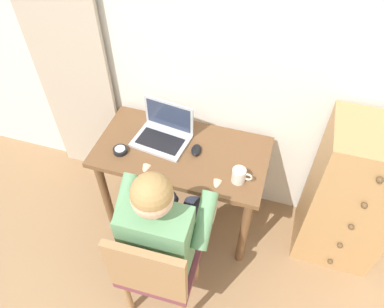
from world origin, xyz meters
name	(u,v)px	position (x,y,z in m)	size (l,w,h in m)	color
wall_back	(233,54)	(0.00, 2.20, 1.25)	(4.80, 0.05, 2.50)	silver
curtain_panel	(65,46)	(-1.09, 2.13, 1.15)	(0.57, 0.03, 2.29)	#BCAD99
desk	(182,163)	(-0.21, 1.84, 0.61)	(1.09, 0.57, 0.73)	brown
dresser	(351,197)	(0.87, 1.93, 0.55)	(0.51, 0.45, 1.10)	tan
chair	(156,269)	(-0.14, 1.16, 0.49)	(0.43, 0.41, 0.88)	brown
person_seated	(165,223)	(-0.14, 1.34, 0.67)	(0.54, 0.59, 1.20)	#33384C
laptop	(164,132)	(-0.35, 1.92, 0.78)	(0.37, 0.29, 0.24)	#B7BABF
computer_mouse	(196,150)	(-0.12, 1.86, 0.75)	(0.06, 0.10, 0.03)	black
desk_clock	(120,150)	(-0.57, 1.72, 0.75)	(0.09, 0.09, 0.03)	black
coffee_mug	(239,176)	(0.19, 1.71, 0.78)	(0.12, 0.08, 0.09)	silver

